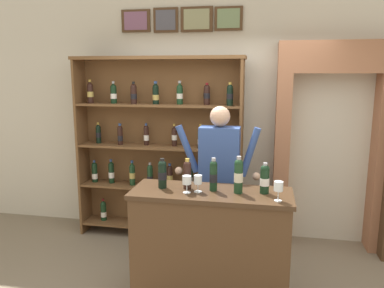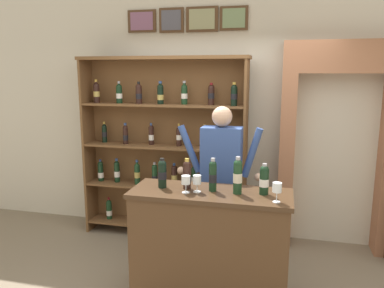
# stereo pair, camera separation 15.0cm
# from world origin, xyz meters

# --- Properties ---
(back_wall) EXTENTS (12.00, 0.19, 3.24)m
(back_wall) POSITION_xyz_m (-0.00, 1.62, 1.62)
(back_wall) COLOR beige
(back_wall) RESTS_ON ground
(wine_shelf) EXTENTS (2.08, 0.33, 2.25)m
(wine_shelf) POSITION_xyz_m (-0.74, 1.27, 1.18)
(wine_shelf) COLOR brown
(wine_shelf) RESTS_ON ground
(archway_doorway) EXTENTS (1.27, 0.45, 2.40)m
(archway_doorway) POSITION_xyz_m (1.29, 1.48, 1.37)
(archway_doorway) COLOR #9E6647
(archway_doorway) RESTS_ON ground
(tasting_counter) EXTENTS (1.41, 0.53, 1.04)m
(tasting_counter) POSITION_xyz_m (0.09, -0.00, 0.52)
(tasting_counter) COLOR #4C331E
(tasting_counter) RESTS_ON ground
(shopkeeper) EXTENTS (0.89, 0.22, 1.73)m
(shopkeeper) POSITION_xyz_m (0.09, 0.60, 1.07)
(shopkeeper) COLOR #2D3347
(shopkeeper) RESTS_ON ground
(tasting_bottle_riserva) EXTENTS (0.08, 0.08, 0.27)m
(tasting_bottle_riserva) POSITION_xyz_m (-0.35, 0.01, 1.17)
(tasting_bottle_riserva) COLOR black
(tasting_bottle_riserva) RESTS_ON tasting_counter
(tasting_bottle_bianco) EXTENTS (0.07, 0.07, 0.28)m
(tasting_bottle_bianco) POSITION_xyz_m (-0.13, 0.03, 1.17)
(tasting_bottle_bianco) COLOR black
(tasting_bottle_bianco) RESTS_ON tasting_counter
(tasting_bottle_vin_santo) EXTENTS (0.07, 0.07, 0.30)m
(tasting_bottle_vin_santo) POSITION_xyz_m (0.11, 0.02, 1.18)
(tasting_bottle_vin_santo) COLOR black
(tasting_bottle_vin_santo) RESTS_ON tasting_counter
(tasting_bottle_chianti) EXTENTS (0.08, 0.08, 0.32)m
(tasting_bottle_chianti) POSITION_xyz_m (0.33, 0.00, 1.20)
(tasting_bottle_chianti) COLOR #19381E
(tasting_bottle_chianti) RESTS_ON tasting_counter
(tasting_bottle_super_tuscan) EXTENTS (0.08, 0.08, 0.27)m
(tasting_bottle_super_tuscan) POSITION_xyz_m (0.55, 0.03, 1.17)
(tasting_bottle_super_tuscan) COLOR black
(tasting_bottle_super_tuscan) RESTS_ON tasting_counter
(wine_glass_left) EXTENTS (0.08, 0.08, 0.15)m
(wine_glass_left) POSITION_xyz_m (-0.11, -0.08, 1.15)
(wine_glass_left) COLOR silver
(wine_glass_left) RESTS_ON tasting_counter
(wine_glass_spare) EXTENTS (0.07, 0.07, 0.15)m
(wine_glass_spare) POSITION_xyz_m (-0.02, -0.04, 1.14)
(wine_glass_spare) COLOR silver
(wine_glass_spare) RESTS_ON tasting_counter
(wine_glass_center) EXTENTS (0.07, 0.07, 0.16)m
(wine_glass_center) POSITION_xyz_m (0.66, -0.15, 1.16)
(wine_glass_center) COLOR silver
(wine_glass_center) RESTS_ON tasting_counter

